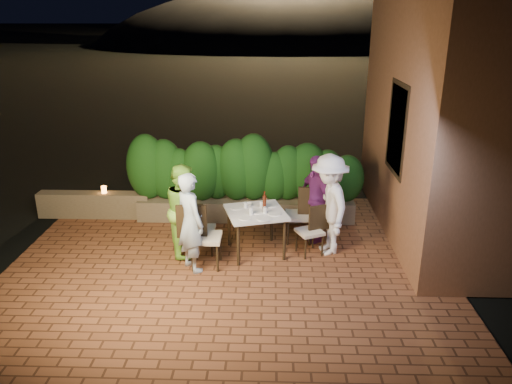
{
  "coord_description": "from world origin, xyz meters",
  "views": [
    {
      "loc": [
        0.7,
        -6.79,
        3.82
      ],
      "look_at": [
        0.45,
        0.92,
        1.05
      ],
      "focal_mm": 35.0,
      "sensor_mm": 36.0,
      "label": 1
    }
  ],
  "objects_px": {
    "diner_purple": "(316,198)",
    "beer_bottle": "(265,200)",
    "chair_left_back": "(203,228)",
    "parapet_lamp": "(104,190)",
    "bowl": "(247,205)",
    "diner_white": "(329,205)",
    "dining_table": "(256,232)",
    "diner_blue": "(191,222)",
    "chair_right_front": "(310,231)",
    "diner_green": "(184,210)",
    "chair_left_front": "(206,236)",
    "chair_right_back": "(299,214)"
  },
  "relations": [
    {
      "from": "chair_right_front",
      "to": "diner_blue",
      "type": "distance_m",
      "value": 2.01
    },
    {
      "from": "chair_left_front",
      "to": "diner_green",
      "type": "relative_size",
      "value": 0.67
    },
    {
      "from": "bowl",
      "to": "diner_blue",
      "type": "xyz_separation_m",
      "value": [
        -0.83,
        -0.84,
        0.03
      ]
    },
    {
      "from": "chair_right_back",
      "to": "parapet_lamp",
      "type": "bearing_deg",
      "value": -13.87
    },
    {
      "from": "bowl",
      "to": "chair_left_front",
      "type": "bearing_deg",
      "value": -129.86
    },
    {
      "from": "chair_left_back",
      "to": "chair_right_front",
      "type": "height_order",
      "value": "chair_left_back"
    },
    {
      "from": "diner_purple",
      "to": "dining_table",
      "type": "bearing_deg",
      "value": -89.53
    },
    {
      "from": "dining_table",
      "to": "chair_right_back",
      "type": "xyz_separation_m",
      "value": [
        0.74,
        0.5,
        0.13
      ]
    },
    {
      "from": "chair_right_front",
      "to": "diner_green",
      "type": "bearing_deg",
      "value": -24.84
    },
    {
      "from": "dining_table",
      "to": "chair_left_front",
      "type": "distance_m",
      "value": 0.93
    },
    {
      "from": "chair_left_back",
      "to": "parapet_lamp",
      "type": "bearing_deg",
      "value": 144.92
    },
    {
      "from": "dining_table",
      "to": "diner_purple",
      "type": "distance_m",
      "value": 1.23
    },
    {
      "from": "diner_green",
      "to": "chair_left_front",
      "type": "bearing_deg",
      "value": -149.77
    },
    {
      "from": "bowl",
      "to": "diner_white",
      "type": "distance_m",
      "value": 1.37
    },
    {
      "from": "diner_blue",
      "to": "beer_bottle",
      "type": "bearing_deg",
      "value": -96.38
    },
    {
      "from": "diner_purple",
      "to": "beer_bottle",
      "type": "bearing_deg",
      "value": -90.96
    },
    {
      "from": "chair_left_back",
      "to": "diner_blue",
      "type": "height_order",
      "value": "diner_blue"
    },
    {
      "from": "bowl",
      "to": "chair_right_back",
      "type": "distance_m",
      "value": 0.97
    },
    {
      "from": "beer_bottle",
      "to": "diner_blue",
      "type": "xyz_separation_m",
      "value": [
        -1.12,
        -0.71,
        -0.11
      ]
    },
    {
      "from": "chair_right_front",
      "to": "dining_table",
      "type": "bearing_deg",
      "value": -26.35
    },
    {
      "from": "dining_table",
      "to": "bowl",
      "type": "distance_m",
      "value": 0.49
    },
    {
      "from": "chair_left_front",
      "to": "diner_green",
      "type": "height_order",
      "value": "diner_green"
    },
    {
      "from": "beer_bottle",
      "to": "diner_purple",
      "type": "xyz_separation_m",
      "value": [
        0.88,
        0.45,
        -0.13
      ]
    },
    {
      "from": "dining_table",
      "to": "diner_blue",
      "type": "relative_size",
      "value": 0.58
    },
    {
      "from": "parapet_lamp",
      "to": "diner_green",
      "type": "bearing_deg",
      "value": -39.31
    },
    {
      "from": "chair_right_back",
      "to": "parapet_lamp",
      "type": "xyz_separation_m",
      "value": [
        -3.76,
        0.98,
        0.07
      ]
    },
    {
      "from": "chair_right_front",
      "to": "chair_right_back",
      "type": "bearing_deg",
      "value": -98.33
    },
    {
      "from": "diner_blue",
      "to": "parapet_lamp",
      "type": "xyz_separation_m",
      "value": [
        -2.04,
        2.08,
        -0.23
      ]
    },
    {
      "from": "bowl",
      "to": "parapet_lamp",
      "type": "bearing_deg",
      "value": 156.59
    },
    {
      "from": "chair_left_back",
      "to": "diner_green",
      "type": "bearing_deg",
      "value": -175.45
    },
    {
      "from": "bowl",
      "to": "chair_left_back",
      "type": "relative_size",
      "value": 0.19
    },
    {
      "from": "chair_left_back",
      "to": "diner_green",
      "type": "xyz_separation_m",
      "value": [
        -0.29,
        -0.02,
        0.34
      ]
    },
    {
      "from": "beer_bottle",
      "to": "diner_white",
      "type": "xyz_separation_m",
      "value": [
        1.06,
        -0.04,
        -0.05
      ]
    },
    {
      "from": "diner_white",
      "to": "parapet_lamp",
      "type": "height_order",
      "value": "diner_white"
    },
    {
      "from": "chair_left_back",
      "to": "diner_white",
      "type": "distance_m",
      "value": 2.13
    },
    {
      "from": "dining_table",
      "to": "chair_left_front",
      "type": "xyz_separation_m",
      "value": [
        -0.77,
        -0.5,
        0.14
      ]
    },
    {
      "from": "chair_left_front",
      "to": "beer_bottle",
      "type": "bearing_deg",
      "value": 33.36
    },
    {
      "from": "chair_right_front",
      "to": "diner_green",
      "type": "relative_size",
      "value": 0.54
    },
    {
      "from": "chair_right_front",
      "to": "diner_green",
      "type": "xyz_separation_m",
      "value": [
        -2.07,
        -0.02,
        0.35
      ]
    },
    {
      "from": "chair_left_front",
      "to": "chair_right_front",
      "type": "height_order",
      "value": "chair_left_front"
    },
    {
      "from": "diner_purple",
      "to": "diner_green",
      "type": "bearing_deg",
      "value": -102.92
    },
    {
      "from": "chair_left_front",
      "to": "chair_right_front",
      "type": "relative_size",
      "value": 1.23
    },
    {
      "from": "beer_bottle",
      "to": "chair_left_front",
      "type": "relative_size",
      "value": 0.3
    },
    {
      "from": "chair_left_front",
      "to": "chair_right_front",
      "type": "xyz_separation_m",
      "value": [
        1.67,
        0.48,
        -0.1
      ]
    },
    {
      "from": "dining_table",
      "to": "bowl",
      "type": "relative_size",
      "value": 5.56
    },
    {
      "from": "diner_blue",
      "to": "diner_green",
      "type": "height_order",
      "value": "diner_blue"
    },
    {
      "from": "chair_left_front",
      "to": "parapet_lamp",
      "type": "xyz_separation_m",
      "value": [
        -2.26,
        1.98,
        0.05
      ]
    },
    {
      "from": "diner_white",
      "to": "parapet_lamp",
      "type": "distance_m",
      "value": 4.46
    },
    {
      "from": "chair_right_front",
      "to": "parapet_lamp",
      "type": "relative_size",
      "value": 6.01
    },
    {
      "from": "bowl",
      "to": "dining_table",
      "type": "bearing_deg",
      "value": -56.46
    }
  ]
}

